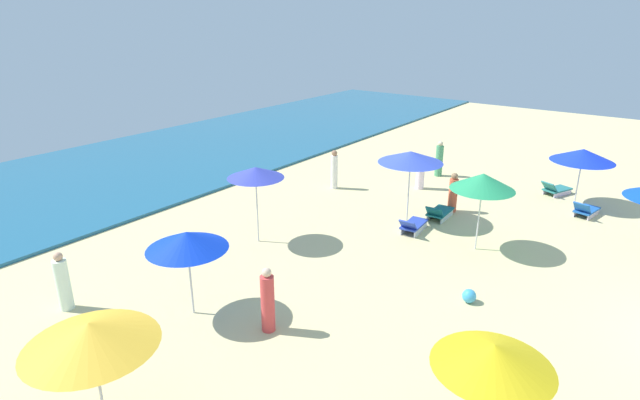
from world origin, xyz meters
The scene contains 19 objects.
ocean centered at (0.00, 24.01, 0.06)m, with size 60.00×11.99×0.12m, color #216082.
umbrella_0 centered at (-9.89, 9.19, 2.33)m, with size 2.25×2.25×2.55m.
umbrella_1 centered at (1.95, 6.85, 2.34)m, with size 2.03×2.03×2.61m.
umbrella_2 centered at (-1.85, 13.01, 2.44)m, with size 1.87×1.87×2.63m.
umbrella_3 centered at (-6.12, 11.33, 2.06)m, with size 2.04×2.04×2.29m.
umbrella_4 centered at (2.84, 9.83, 2.46)m, with size 2.35×2.35×2.67m.
lounge_chair_4_0 centered at (1.97, 9.14, 0.26)m, with size 1.46×0.70×0.65m.
lounge_chair_4_1 centered at (3.70, 8.93, 0.25)m, with size 1.44×0.70×0.64m.
umbrella_5 centered at (8.33, 5.14, 2.08)m, with size 2.40×2.40×2.33m.
lounge_chair_5_0 centered at (7.25, 4.54, 0.25)m, with size 1.39×0.82×0.68m.
lounge_chair_5_1 centered at (9.20, 6.07, 0.24)m, with size 1.51×1.12×0.65m.
umbrella_6 centered at (-6.37, 3.66, 2.25)m, with size 1.96×1.96×2.46m.
beachgoer_0 centered at (8.74, 11.24, 0.79)m, with size 0.35×0.35×1.69m.
beachgoer_1 centered at (-7.96, 14.16, 0.76)m, with size 0.41×0.41×1.64m.
beachgoer_2 centered at (-5.53, 9.25, 0.80)m, with size 0.47×0.47×1.70m.
beachgoer_3 centered at (4.71, 8.85, 0.74)m, with size 0.35×0.35×1.57m.
beachgoer_4 centered at (4.28, 14.17, 0.83)m, with size 0.42×0.42×1.72m.
beachgoer_5 centered at (6.49, 11.11, 0.69)m, with size 0.51×0.51×1.50m.
beach_ball_0 centered at (-1.37, 5.78, 0.19)m, with size 0.38×0.38×0.38m, color #3CA1D4.
Camera 1 is at (-13.40, 1.85, 7.34)m, focal length 28.79 mm.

